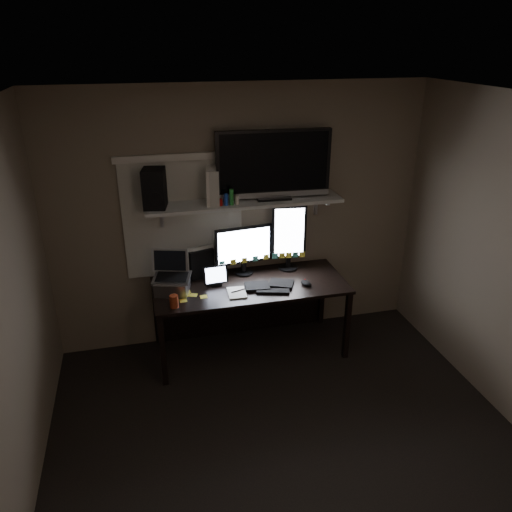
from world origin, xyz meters
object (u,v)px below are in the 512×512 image
object	(u,v)px
laptop	(172,274)
game_console	(212,186)
tv	(274,165)
keyboard	(269,285)
speaker	(154,188)
cup	(174,301)
tablet	(216,276)
monitor_landscape	(244,250)
desk	(247,295)
mouse	(306,283)
monitor_portrait	(289,237)

from	to	relation	value
laptop	game_console	bearing A→B (deg)	42.10
laptop	tv	bearing A→B (deg)	28.23
keyboard	speaker	world-z (taller)	speaker
cup	speaker	bearing A→B (deg)	98.12
tablet	tv	size ratio (longest dim) A/B	0.22
tablet	tv	bearing A→B (deg)	11.01
monitor_landscape	keyboard	world-z (taller)	monitor_landscape
desk	tablet	distance (m)	0.42
mouse	speaker	xyz separation A→B (m)	(-1.30, 0.35, 0.90)
monitor_landscape	cup	bearing A→B (deg)	-151.62
tv	speaker	bearing A→B (deg)	-176.87
monitor_portrait	cup	size ratio (longest dim) A/B	6.11
mouse	game_console	size ratio (longest dim) A/B	0.37
cup	tv	xyz separation A→B (m)	(1.00, 0.48, 1.01)
mouse	cup	xyz separation A→B (m)	(-1.23, -0.12, 0.03)
keyboard	monitor_landscape	bearing A→B (deg)	132.39
mouse	laptop	distance (m)	1.24
monitor_landscape	speaker	bearing A→B (deg)	175.78
desk	game_console	distance (m)	1.13
game_console	laptop	bearing A→B (deg)	-142.47
keyboard	tablet	world-z (taller)	tablet
mouse	tablet	xyz separation A→B (m)	(-0.82, 0.20, 0.08)
monitor_portrait	tablet	bearing A→B (deg)	-159.50
tablet	game_console	world-z (taller)	game_console
monitor_landscape	tablet	world-z (taller)	monitor_landscape
speaker	mouse	bearing A→B (deg)	-4.37
tv	laptop	bearing A→B (deg)	-165.33
mouse	speaker	world-z (taller)	speaker
mouse	tablet	world-z (taller)	tablet
monitor_landscape	keyboard	xyz separation A→B (m)	(0.17, -0.33, -0.23)
desk	monitor_landscape	bearing A→B (deg)	93.04
desk	tv	bearing A→B (deg)	18.41
tv	game_console	world-z (taller)	tv
monitor_landscape	speaker	size ratio (longest dim) A/B	1.65
monitor_portrait	tablet	size ratio (longest dim) A/B	2.93
game_console	speaker	distance (m)	0.50
desk	laptop	distance (m)	0.81
monitor_landscape	game_console	bearing A→B (deg)	179.48
keyboard	speaker	size ratio (longest dim) A/B	1.34
mouse	laptop	world-z (taller)	laptop
laptop	game_console	xyz separation A→B (m)	(0.42, 0.20, 0.72)
game_console	monitor_portrait	bearing A→B (deg)	14.36
monitor_portrait	tablet	distance (m)	0.82
game_console	keyboard	bearing A→B (deg)	-21.55
laptop	tv	distance (m)	1.34
desk	speaker	bearing A→B (deg)	173.93
desk	mouse	distance (m)	0.60
tv	speaker	xyz separation A→B (m)	(-1.07, -0.01, -0.14)
game_console	cup	bearing A→B (deg)	-120.64
monitor_landscape	tv	size ratio (longest dim) A/B	0.54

